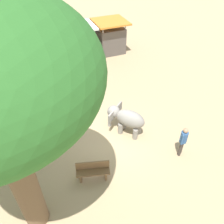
{
  "coord_description": "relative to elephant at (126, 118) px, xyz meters",
  "views": [
    {
      "loc": [
        -3.01,
        -7.67,
        8.59
      ],
      "look_at": [
        0.55,
        0.99,
        0.8
      ],
      "focal_mm": 37.7,
      "sensor_mm": 36.0,
      "label": 1
    }
  ],
  "objects": [
    {
      "name": "ground_plane",
      "position": [
        -0.97,
        -0.15,
        -0.9
      ],
      "size": [
        60.0,
        60.0,
        0.0
      ],
      "primitive_type": "plane",
      "color": "tan"
    },
    {
      "name": "elephant",
      "position": [
        0.0,
        0.0,
        0.0
      ],
      "size": [
        1.85,
        1.93,
        1.41
      ],
      "rotation": [
        0.0,
        0.0,
        2.26
      ],
      "color": "gray",
      "rests_on": "ground_plane"
    },
    {
      "name": "person_handler",
      "position": [
        1.72,
        -2.31,
        0.05
      ],
      "size": [
        0.43,
        0.34,
        1.62
      ],
      "rotation": [
        0.0,
        0.0,
        2.21
      ],
      "color": "#3F3833",
      "rests_on": "ground_plane"
    },
    {
      "name": "wooden_bench",
      "position": [
        -2.45,
        -2.0,
        -0.43
      ],
      "size": [
        1.46,
        0.77,
        0.88
      ],
      "rotation": [
        0.0,
        0.0,
        2.86
      ],
      "color": "brown",
      "rests_on": "ground_plane"
    },
    {
      "name": "picnic_table_near",
      "position": [
        -3.28,
        4.13,
        -0.31
      ],
      "size": [
        2.03,
        2.03,
        0.78
      ],
      "rotation": [
        0.0,
        0.0,
        4.2
      ],
      "color": "#9E7A51",
      "rests_on": "ground_plane"
    },
    {
      "name": "market_stall_red",
      "position": [
        -4.99,
        9.03,
        0.24
      ],
      "size": [
        2.5,
        2.5,
        2.52
      ],
      "color": "#59514C",
      "rests_on": "ground_plane"
    },
    {
      "name": "market_stall_teal",
      "position": [
        -2.39,
        9.03,
        0.24
      ],
      "size": [
        2.5,
        2.5,
        2.52
      ],
      "color": "#59514C",
      "rests_on": "ground_plane"
    },
    {
      "name": "market_stall_white",
      "position": [
        0.21,
        9.03,
        0.24
      ],
      "size": [
        2.5,
        2.5,
        2.52
      ],
      "color": "#59514C",
      "rests_on": "ground_plane"
    },
    {
      "name": "market_stall_orange",
      "position": [
        2.81,
        9.03,
        0.24
      ],
      "size": [
        2.5,
        2.5,
        2.52
      ],
      "color": "#59514C",
      "rests_on": "ground_plane"
    },
    {
      "name": "feed_bucket",
      "position": [
        -1.65,
        1.22,
        -0.74
      ],
      "size": [
        0.36,
        0.36,
        0.32
      ],
      "primitive_type": "cylinder",
      "color": "gray",
      "rests_on": "ground_plane"
    }
  ]
}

